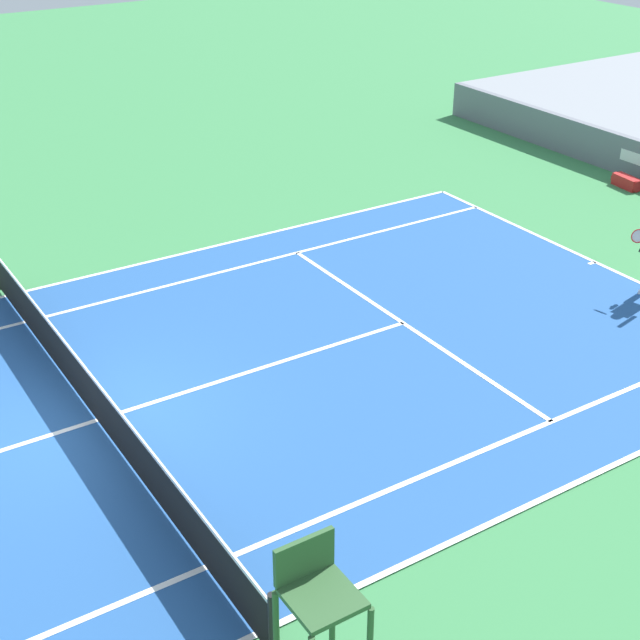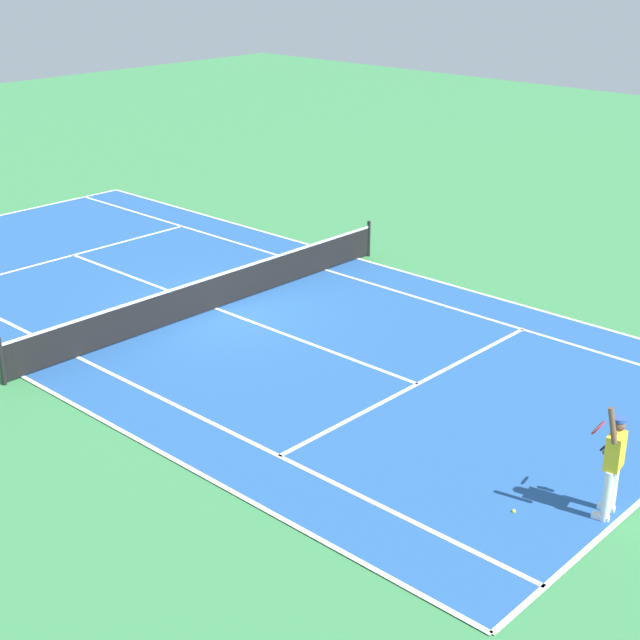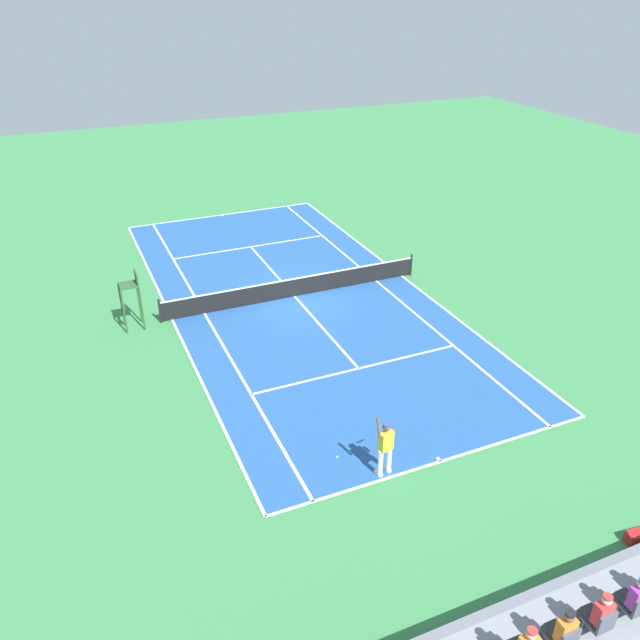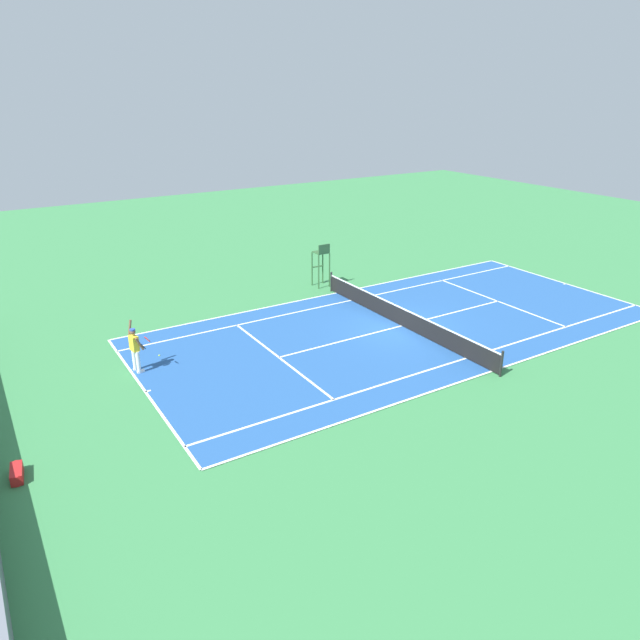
% 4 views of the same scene
% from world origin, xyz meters
% --- Properties ---
extents(ground_plane, '(80.00, 80.00, 0.00)m').
position_xyz_m(ground_plane, '(0.00, 0.00, 0.00)').
color(ground_plane, '#387F47').
extents(court, '(11.08, 23.88, 0.03)m').
position_xyz_m(court, '(0.00, 0.00, 0.01)').
color(court, '#235193').
rests_on(court, ground).
extents(net, '(11.98, 0.10, 1.07)m').
position_xyz_m(net, '(0.00, 0.00, 0.52)').
color(net, black).
rests_on(net, ground).
extents(umpire_chair, '(0.77, 0.77, 2.44)m').
position_xyz_m(umpire_chair, '(6.95, 0.00, 1.56)').
color(umpire_chair, '#2D562D').
rests_on(umpire_chair, ground).
extents(equipment_bag, '(0.93, 0.43, 0.32)m').
position_xyz_m(equipment_bag, '(-3.08, 16.43, 0.16)').
color(equipment_bag, red).
rests_on(equipment_bag, ground).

